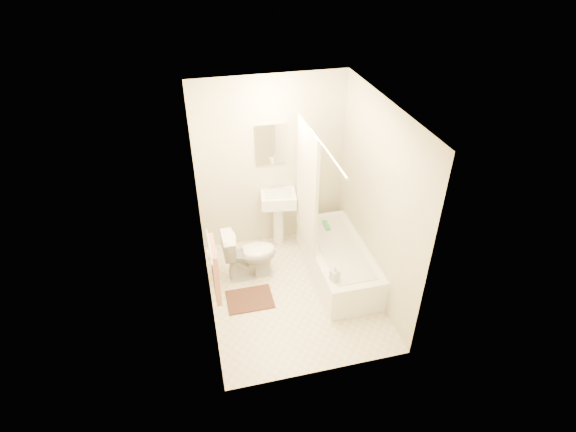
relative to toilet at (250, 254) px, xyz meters
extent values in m
plane|color=beige|center=(0.45, -0.48, -0.34)|extent=(2.40, 2.40, 0.00)
plane|color=white|center=(0.45, -0.48, 2.06)|extent=(2.40, 2.40, 0.00)
cube|color=beige|center=(0.45, 0.72, 0.86)|extent=(2.00, 0.02, 2.40)
cube|color=beige|center=(-0.55, -0.48, 0.86)|extent=(0.02, 2.40, 2.40)
cube|color=beige|center=(1.45, -0.48, 0.86)|extent=(0.02, 2.40, 2.40)
cube|color=white|center=(0.45, 0.70, 1.16)|extent=(0.40, 0.03, 0.55)
cylinder|color=silver|center=(0.75, -0.38, 1.66)|extent=(0.03, 1.70, 0.03)
cube|color=silver|center=(0.75, 0.02, 0.88)|extent=(0.04, 0.80, 1.55)
cylinder|color=silver|center=(-0.51, -0.73, 0.76)|extent=(0.02, 0.60, 0.02)
cube|color=#CC7266|center=(-0.48, -0.73, 0.44)|extent=(0.06, 0.45, 0.66)
cylinder|color=white|center=(-0.48, -0.36, 0.36)|extent=(0.11, 0.12, 0.12)
imported|color=white|center=(0.00, 0.00, 0.00)|extent=(0.70, 0.40, 0.67)
cube|color=#4A221B|center=(-0.09, -0.48, -0.33)|extent=(0.56, 0.42, 0.02)
imported|color=silver|center=(0.85, -0.84, 0.21)|extent=(0.12, 0.12, 0.20)
cube|color=green|center=(1.09, 0.20, 0.13)|extent=(0.08, 0.22, 0.04)
camera|label=1|loc=(-0.59, -4.49, 3.61)|focal=28.00mm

